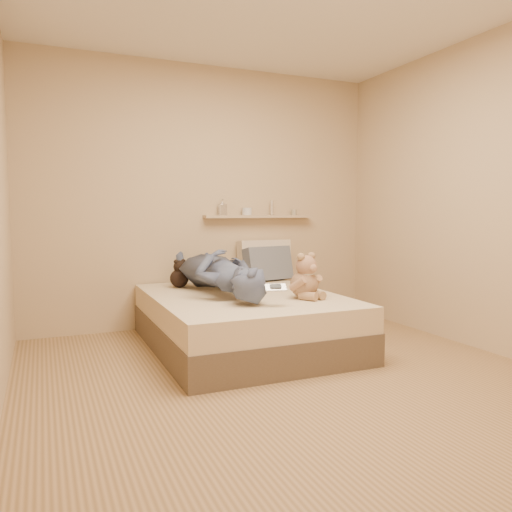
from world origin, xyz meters
name	(u,v)px	position (x,y,z in m)	size (l,w,h in m)	color
room	(295,189)	(0.00, 0.00, 1.30)	(3.80, 3.80, 3.80)	#A27E53
bed	(243,321)	(0.00, 0.93, 0.22)	(1.50, 1.90, 0.45)	brown
game_console	(276,288)	(0.02, 0.33, 0.59)	(0.17, 0.10, 0.05)	silver
teddy_bear	(306,279)	(0.39, 0.55, 0.60)	(0.30, 0.31, 0.38)	#9D7556
dark_plush	(179,275)	(-0.40, 1.51, 0.56)	(0.17, 0.17, 0.26)	black
pillow_cream	(264,260)	(0.57, 1.76, 0.65)	(0.55, 0.16, 0.40)	beige
pillow_grey	(268,264)	(0.55, 1.62, 0.62)	(0.50, 0.14, 0.34)	slate
person	(218,271)	(-0.16, 1.12, 0.64)	(0.58, 1.59, 0.38)	#485571
wall_shelf	(259,216)	(0.55, 1.84, 1.10)	(1.20, 0.12, 0.03)	tan
shelf_bottles	(244,209)	(0.38, 1.84, 1.18)	(0.89, 0.10, 0.16)	silver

